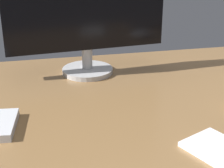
{
  "coord_description": "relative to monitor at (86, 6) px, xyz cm",
  "views": [
    {
      "loc": [
        -13.98,
        -88.72,
        45.56
      ],
      "look_at": [
        5.1,
        -1.27,
        8.0
      ],
      "focal_mm": 57.63,
      "sensor_mm": 36.0,
      "label": 1
    }
  ],
  "objects": [
    {
      "name": "desk",
      "position": [
        -2.17,
        -24.26,
        -23.51
      ],
      "size": [
        140.0,
        84.0,
        2.0
      ],
      "primitive_type": "cube",
      "color": "olive",
      "rests_on": "ground"
    },
    {
      "name": "monitor",
      "position": [
        0.0,
        0.0,
        0.0
      ],
      "size": [
        52.12,
        17.05,
        40.89
      ],
      "rotation": [
        0.0,
        0.0,
        0.09
      ],
      "color": "silver",
      "rests_on": "desk"
    },
    {
      "name": "notepad",
      "position": [
        20.12,
        -52.9,
        -21.97
      ],
      "size": [
        14.92,
        15.68,
        1.1
      ],
      "primitive_type": "cube",
      "rotation": [
        0.0,
        0.0,
        -1.15
      ],
      "color": "white",
      "rests_on": "desk"
    }
  ]
}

